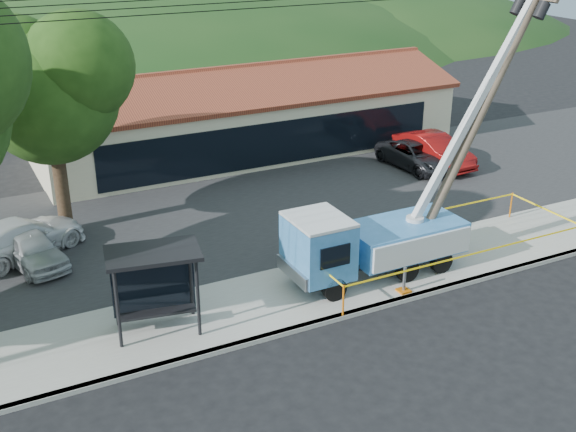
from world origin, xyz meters
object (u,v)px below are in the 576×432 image
(car_dark, at_px, (416,170))
(bus_shelter, at_px, (154,270))
(leaning_pole, at_px, (482,110))
(utility_truck, at_px, (373,236))
(car_silver, at_px, (33,267))
(car_red, at_px, (432,167))
(car_white, at_px, (23,258))

(car_dark, bearing_deg, bus_shelter, -155.60)
(leaning_pole, bearing_deg, utility_truck, 179.52)
(car_silver, bearing_deg, car_dark, -7.67)
(utility_truck, xyz_separation_m, car_silver, (-10.68, 6.43, -1.64))
(utility_truck, relative_size, car_red, 2.12)
(leaning_pole, height_order, car_silver, leaning_pole)
(car_silver, xyz_separation_m, car_dark, (19.16, 2.40, 0.00))
(leaning_pole, height_order, bus_shelter, leaning_pole)
(bus_shelter, distance_m, car_white, 8.21)
(bus_shelter, bearing_deg, leaning_pole, 10.16)
(leaning_pole, bearing_deg, car_dark, 65.13)
(car_red, bearing_deg, car_white, -179.69)
(utility_truck, height_order, car_dark, utility_truck)
(car_silver, relative_size, car_red, 0.82)
(bus_shelter, relative_size, car_white, 0.60)
(car_silver, relative_size, car_white, 0.78)
(leaning_pole, distance_m, bus_shelter, 12.76)
(car_red, height_order, car_white, car_red)
(leaning_pole, xyz_separation_m, bus_shelter, (-12.26, 0.10, -3.54))
(leaning_pole, height_order, car_white, leaning_pole)
(bus_shelter, relative_size, car_dark, 0.65)
(car_dark, bearing_deg, car_red, -5.50)
(leaning_pole, bearing_deg, bus_shelter, 179.52)
(utility_truck, relative_size, leaning_pole, 1.01)
(utility_truck, relative_size, car_silver, 2.60)
(car_dark, bearing_deg, car_silver, -176.63)
(bus_shelter, xyz_separation_m, car_white, (-3.03, 7.32, -2.14))
(car_red, bearing_deg, bus_shelter, -156.96)
(car_white, distance_m, car_dark, 19.45)
(bus_shelter, xyz_separation_m, car_silver, (-2.79, 6.36, -2.14))
(car_white, bearing_deg, bus_shelter, 176.59)
(leaning_pole, relative_size, car_silver, 2.57)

